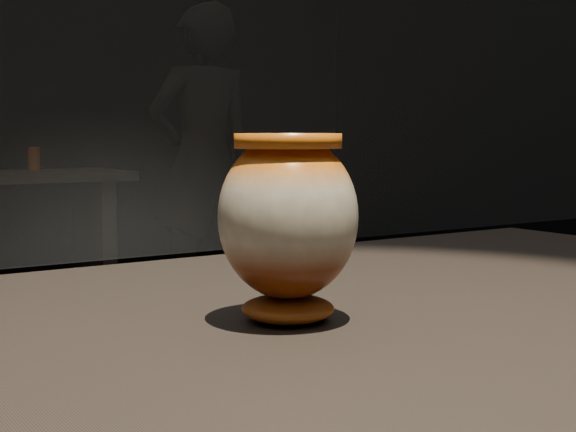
{
  "coord_description": "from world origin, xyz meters",
  "views": [
    {
      "loc": [
        -0.27,
        -0.7,
        1.09
      ],
      "look_at": [
        0.16,
        -0.04,
        1.01
      ],
      "focal_mm": 50.0,
      "sensor_mm": 36.0,
      "label": 1
    }
  ],
  "objects": [
    {
      "name": "main_vase",
      "position": [
        0.16,
        -0.04,
        1.0
      ],
      "size": [
        0.17,
        0.17,
        0.19
      ],
      "rotation": [
        0.0,
        0.0,
        0.2
      ],
      "color": "#692609",
      "rests_on": "display_plinth"
    },
    {
      "name": "back_vase_right",
      "position": [
        0.95,
        3.6,
        0.96
      ],
      "size": [
        0.06,
        0.06,
        0.13
      ],
      "primitive_type": "cylinder",
      "color": "#9C4616",
      "rests_on": "back_shelf"
    },
    {
      "name": "visitor",
      "position": [
        1.95,
        3.58,
        0.93
      ],
      "size": [
        0.69,
        0.46,
        1.86
      ],
      "primitive_type": "imported",
      "rotation": [
        0.0,
        0.0,
        3.12
      ],
      "color": "black",
      "rests_on": "ground"
    }
  ]
}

